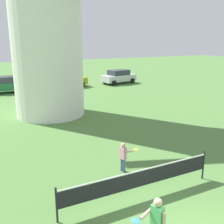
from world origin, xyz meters
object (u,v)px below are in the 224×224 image
at_px(player_near, 156,221).
at_px(parked_car_mustard, 66,80).
at_px(tennis_net, 140,179).
at_px(player_far, 124,155).
at_px(parked_car_silver, 119,77).
at_px(parked_car_green, 9,84).

height_order(player_near, parked_car_mustard, parked_car_mustard).
height_order(tennis_net, parked_car_mustard, parked_car_mustard).
xyz_separation_m(player_far, parked_car_silver, (10.03, 19.04, 0.13)).
height_order(player_near, parked_car_green, parked_car_green).
bearing_deg(parked_car_silver, parked_car_mustard, 177.41).
relative_size(player_far, parked_car_silver, 0.28).
distance_m(tennis_net, parked_car_mustard, 21.57).
height_order(parked_car_green, parked_car_mustard, same).
bearing_deg(player_far, parked_car_mustard, 78.67).
distance_m(player_far, parked_car_green, 19.17).
bearing_deg(parked_car_mustard, player_far, -101.33).
bearing_deg(player_far, tennis_net, -102.84).
bearing_deg(player_far, parked_car_silver, 62.21).
relative_size(parked_car_mustard, parked_car_silver, 1.01).
relative_size(player_near, parked_car_green, 0.34).
height_order(parked_car_green, parked_car_silver, same).
distance_m(tennis_net, player_near, 2.26).
relative_size(tennis_net, player_near, 3.96).
bearing_deg(parked_car_mustard, parked_car_green, -177.54).
bearing_deg(parked_car_green, parked_car_silver, -0.14).
xyz_separation_m(player_far, parked_car_mustard, (3.87, 19.32, 0.13)).
xyz_separation_m(tennis_net, parked_car_silver, (10.45, 20.86, 0.12)).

